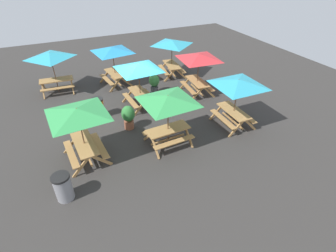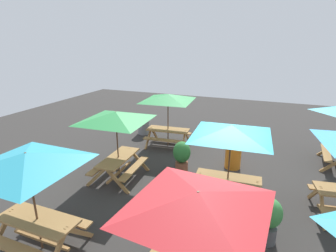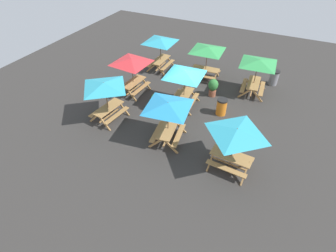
{
  "view_description": "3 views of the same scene",
  "coord_description": "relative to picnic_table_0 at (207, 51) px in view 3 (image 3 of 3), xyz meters",
  "views": [
    {
      "loc": [
        -11.52,
        3.46,
        6.87
      ],
      "look_at": [
        -3.5,
        -0.22,
        0.9
      ],
      "focal_mm": 28.0,
      "sensor_mm": 36.0,
      "label": 1
    },
    {
      "loc": [
        0.91,
        -6.91,
        4.36
      ],
      "look_at": [
        -3.05,
        3.07,
        0.9
      ],
      "focal_mm": 28.0,
      "sensor_mm": 36.0,
      "label": 2
    },
    {
      "loc": [
        11.95,
        4.45,
        9.04
      ],
      "look_at": [
        3.17,
        0.2,
        0.9
      ],
      "focal_mm": 28.0,
      "sensor_mm": 36.0,
      "label": 3
    }
  ],
  "objects": [
    {
      "name": "picnic_table_1",
      "position": [
        0.45,
        3.29,
        0.0
      ],
      "size": [
        2.82,
        2.82,
        2.34
      ],
      "rotation": [
        0.0,
        0.0,
        0.08
      ],
      "color": "#A87A44",
      "rests_on": "ground"
    },
    {
      "name": "picnic_table_5",
      "position": [
        0.08,
        -3.35,
        0.0
      ],
      "size": [
        2.83,
        2.83,
        2.34
      ],
      "rotation": [
        0.0,
        0.0,
        -0.01
      ],
      "color": "#A87A44",
      "rests_on": "ground"
    },
    {
      "name": "potted_plant_1",
      "position": [
        4.67,
        -1.29,
        -1.37
      ],
      "size": [
        0.58,
        0.58,
        1.1
      ],
      "color": "#59595B",
      "rests_on": "ground"
    },
    {
      "name": "picnic_table_4",
      "position": [
        7.12,
        3.71,
        0.0
      ],
      "size": [
        2.13,
        2.13,
        2.34
      ],
      "rotation": [
        0.0,
        0.0,
        1.5
      ],
      "color": "#A87A44",
      "rests_on": "ground"
    },
    {
      "name": "trash_bin_gray",
      "position": [
        -1.25,
        4.3,
        -1.49
      ],
      "size": [
        0.59,
        0.59,
        0.98
      ],
      "color": "gray",
      "rests_on": "ground"
    },
    {
      "name": "potted_plant_0",
      "position": [
        1.81,
        1.13,
        -1.34
      ],
      "size": [
        0.6,
        0.6,
        1.15
      ],
      "color": "#935138",
      "rests_on": "ground"
    },
    {
      "name": "picnic_table_3",
      "position": [
        3.57,
        -0.06,
        0.0
      ],
      "size": [
        2.82,
        2.82,
        2.34
      ],
      "rotation": [
        0.0,
        0.0,
        0.06
      ],
      "color": "#A87A44",
      "rests_on": "ground"
    },
    {
      "name": "picnic_table_7",
      "position": [
        3.59,
        -3.46,
        0.0
      ],
      "size": [
        2.82,
        2.82,
        2.34
      ],
      "rotation": [
        0.0,
        0.0,
        -0.08
      ],
      "color": "#A87A44",
      "rests_on": "ground"
    },
    {
      "name": "picnic_table_0",
      "position": [
        0.0,
        0.0,
        0.0
      ],
      "size": [
        2.82,
        2.82,
        2.34
      ],
      "rotation": [
        0.0,
        0.0,
        1.62
      ],
      "color": "#A87A44",
      "rests_on": "ground"
    },
    {
      "name": "ground_plane",
      "position": [
        3.5,
        0.22,
        -1.99
      ],
      "size": [
        28.43,
        28.43,
        0.0
      ],
      "primitive_type": "plane",
      "color": "#33302D",
      "rests_on": "ground"
    },
    {
      "name": "picnic_table_2",
      "position": [
        6.67,
        0.42,
        0.0
      ],
      "size": [
        2.8,
        2.8,
        2.34
      ],
      "rotation": [
        0.0,
        0.0,
        0.14
      ],
      "color": "#A87A44",
      "rests_on": "ground"
    },
    {
      "name": "trash_bin_orange",
      "position": [
        3.41,
        2.17,
        -1.49
      ],
      "size": [
        0.59,
        0.59,
        0.98
      ],
      "color": "orange",
      "rests_on": "ground"
    },
    {
      "name": "picnic_table_6",
      "position": [
        6.51,
        -3.25,
        0.0
      ],
      "size": [
        2.24,
        2.24,
        2.34
      ],
      "rotation": [
        0.0,
        0.0,
        -0.13
      ],
      "color": "#A87A44",
      "rests_on": "ground"
    }
  ]
}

